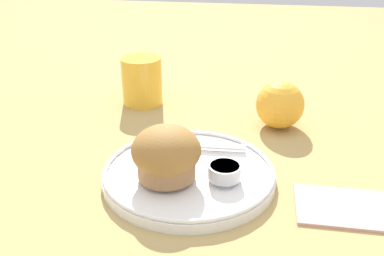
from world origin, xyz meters
The scene contains 9 objects.
ground_plane centered at (0.00, 0.00, 0.00)m, with size 3.00×3.00×0.00m, color tan.
plate centered at (0.00, 0.01, 0.01)m, with size 0.25×0.25×0.02m.
muffin centered at (-0.03, -0.02, 0.05)m, with size 0.09×0.09×0.07m.
cream_ramekin centered at (0.05, -0.01, 0.03)m, with size 0.05×0.05×0.02m.
berry_pair centered at (-0.03, 0.04, 0.03)m, with size 0.03×0.01×0.01m.
butter_knife centered at (-0.01, 0.07, 0.02)m, with size 0.18×0.02×0.00m.
orange_fruit centered at (0.13, 0.21, 0.04)m, with size 0.08×0.08×0.08m.
juice_glass centered at (-0.14, 0.28, 0.05)m, with size 0.08×0.08×0.09m.
folded_napkin centered at (0.23, -0.03, 0.00)m, with size 0.16×0.09×0.01m.
Camera 1 is at (0.09, -0.51, 0.33)m, focal length 40.00 mm.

